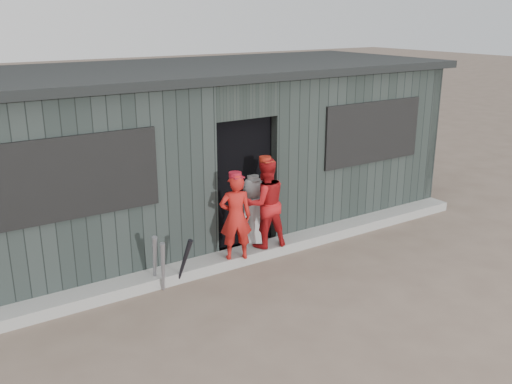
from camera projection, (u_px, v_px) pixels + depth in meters
ground at (339, 309)px, 6.84m from camera, size 80.00×80.00×0.00m
curb at (255, 252)px, 8.27m from camera, size 8.00×0.36×0.15m
bat_left at (155, 261)px, 7.23m from camera, size 0.15×0.31×0.77m
bat_mid at (163, 267)px, 7.15m from camera, size 0.11×0.19×0.69m
bat_right at (184, 262)px, 7.33m from camera, size 0.20×0.30×0.67m
player_red_left at (236, 217)px, 7.72m from camera, size 0.52×0.43×1.21m
player_red_right at (265, 203)px, 8.13m from camera, size 0.71×0.60×1.31m
player_grey_back at (253, 214)px, 8.42m from camera, size 0.65×0.55×1.12m
dugout at (198, 149)px, 9.25m from camera, size 8.30×3.30×2.62m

